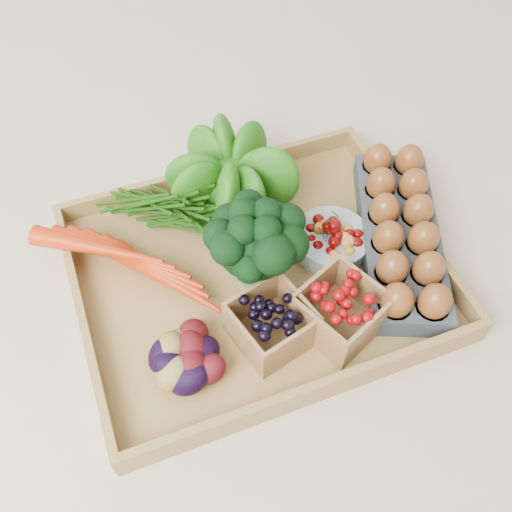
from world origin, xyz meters
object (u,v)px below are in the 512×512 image
object	(u,v)px
cherry_bowl	(331,241)
egg_carton	(399,238)
tray	(256,276)
broccoli	(255,256)

from	to	relation	value
cherry_bowl	egg_carton	size ratio (longest dim) A/B	0.36
tray	egg_carton	xyz separation A→B (m)	(0.24, -0.03, 0.03)
broccoli	cherry_bowl	xyz separation A→B (m)	(0.14, 0.01, -0.04)
broccoli	tray	bearing A→B (deg)	59.91
tray	cherry_bowl	world-z (taller)	cherry_bowl
tray	cherry_bowl	distance (m)	0.13
egg_carton	broccoli	bearing A→B (deg)	-162.25
broccoli	cherry_bowl	world-z (taller)	broccoli
cherry_bowl	egg_carton	distance (m)	0.11
broccoli	egg_carton	bearing A→B (deg)	-5.11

